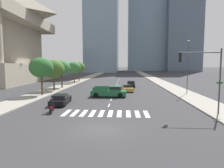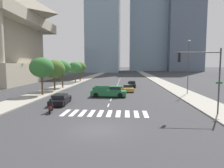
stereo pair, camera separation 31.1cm
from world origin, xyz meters
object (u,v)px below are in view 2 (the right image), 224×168
Objects in this scene: sedan_gold_1 at (128,88)px; sedan_black_0 at (60,99)px; street_tree_fourth at (75,68)px; street_lamp_east at (188,63)px; street_tree_second at (54,69)px; traffic_signal_near at (204,70)px; motorcycle_lead at (51,107)px; street_tree_fifth at (80,67)px; street_tree_nearest at (42,68)px; street_tree_third at (62,68)px; pickup_truck at (110,92)px; sedan_black_2 at (132,84)px.

sedan_black_0 is at bearing -39.69° from sedan_gold_1.
street_tree_fourth is (-13.49, 14.14, 3.59)m from sedan_gold_1.
street_lamp_east is 1.54× the size of street_tree_second.
street_lamp_east is 23.42m from street_tree_second.
traffic_signal_near reaches higher than street_tree_fourth.
motorcycle_lead is 0.38× the size of street_tree_fifth.
street_tree_fifth is at bearing 90.00° from street_tree_fourth.
street_tree_second is at bearing 90.00° from street_tree_nearest.
street_tree_fourth reaches higher than street_tree_fifth.
sedan_gold_1 is 0.73× the size of traffic_signal_near.
traffic_signal_near is (15.58, -4.31, 3.85)m from sedan_black_0.
street_tree_third is (0.00, 4.67, 0.18)m from street_tree_second.
street_tree_nearest is (-5.04, 6.34, 3.86)m from sedan_black_0.
sedan_black_2 is (3.58, 13.32, -0.21)m from pickup_truck.
street_tree_third reaches higher than street_tree_fourth.
street_lamp_east is at bearing 17.14° from pickup_truck.
traffic_signal_near reaches higher than sedan_black_0.
traffic_signal_near reaches higher than pickup_truck.
sedan_gold_1 reaches higher than sedan_black_0.
traffic_signal_near reaches higher than sedan_gold_1.
traffic_signal_near is 1.14× the size of street_tree_fifth.
street_tree_second is at bearing -92.38° from sedan_gold_1.
motorcycle_lead is at bearing -142.43° from street_lamp_east.
motorcycle_lead is at bearing -115.44° from pickup_truck.
street_tree_fourth reaches higher than sedan_black_0.
street_lamp_east reaches higher than sedan_gold_1.
street_tree_fourth is 5.38m from street_tree_fifth.
sedan_black_2 is 16.63m from street_tree_second.
sedan_black_0 is at bearing -8.60° from motorcycle_lead.
street_tree_third is 1.02× the size of street_tree_fourth.
sedan_black_2 is 0.75× the size of street_tree_nearest.
sedan_black_0 is 0.86× the size of street_tree_third.
street_tree_fourth is at bearing -90.00° from street_tree_fifth.
motorcycle_lead is 0.45× the size of sedan_gold_1.
street_tree_third reaches higher than sedan_black_0.
sedan_black_0 is 0.88× the size of street_tree_fifth.
street_tree_third is at bearing 137.92° from pickup_truck.
street_tree_nearest is at bearing -90.00° from street_tree_fourth.
pickup_truck is at bearing -67.45° from street_tree_fifth.
sedan_black_0 is 0.83× the size of street_tree_nearest.
sedan_gold_1 is (8.44, 12.50, 0.01)m from sedan_black_0.
motorcycle_lead is 0.47× the size of sedan_black_2.
pickup_truck reaches higher than sedan_gold_1.
sedan_black_0 is 0.88× the size of street_tree_fourth.
motorcycle_lead is 36.95m from street_tree_fifth.
street_lamp_east is (18.24, 9.32, 4.53)m from sedan_black_0.
street_tree_second reaches higher than motorcycle_lead.
sedan_gold_1 is at bearing -38.12° from sedan_black_0.
pickup_truck is 1.11× the size of sedan_black_0.
sedan_gold_1 is 0.81× the size of street_tree_second.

